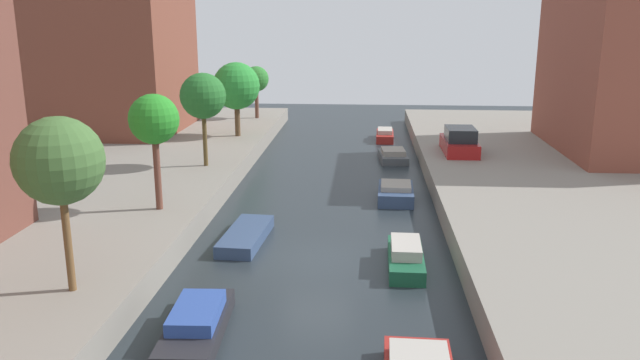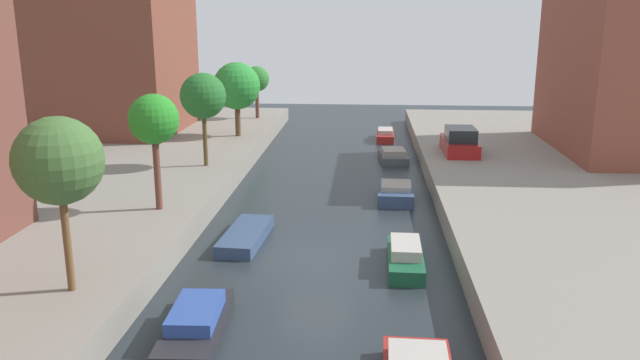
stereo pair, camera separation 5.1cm
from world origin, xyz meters
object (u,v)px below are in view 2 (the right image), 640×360
Objects in this scene: moored_boat_right_3 at (396,193)px; moored_boat_right_4 at (393,156)px; street_tree_3 at (203,96)px; street_tree_2 at (154,121)px; moored_boat_left_3 at (246,236)px; moored_boat_right_5 at (385,135)px; parked_car at (460,142)px; street_tree_1 at (59,161)px; moored_boat_right_2 at (405,257)px; street_tree_4 at (237,86)px; moored_boat_left_2 at (196,324)px; street_tree_5 at (257,79)px.

moored_boat_right_3 is 8.64m from moored_boat_right_4.
street_tree_3 is at bearing 166.49° from moored_boat_right_3.
moored_boat_right_4 is at bearing 54.15° from street_tree_2.
moored_boat_right_5 reaches higher than moored_boat_left_3.
parked_car is (13.86, 4.20, -3.05)m from street_tree_3.
moored_boat_left_3 is at bearing -66.75° from street_tree_3.
street_tree_3 reaches higher than street_tree_2.
moored_boat_right_2 is (9.94, 4.94, -4.45)m from street_tree_1.
street_tree_4 is 15.32m from moored_boat_right_3.
moored_boat_right_4 is at bearing -13.01° from street_tree_4.
street_tree_3 is 1.49× the size of moored_boat_right_4.
street_tree_1 is 1.59× the size of moored_boat_right_3.
moored_boat_right_3 reaches higher than moored_boat_right_4.
moored_boat_left_2 is (3.79, -25.00, -3.90)m from street_tree_4.
street_tree_1 is 1.19× the size of moored_boat_left_2.
moored_boat_right_2 is (6.19, -2.14, 0.14)m from moored_boat_left_3.
street_tree_2 is 1.11× the size of moored_boat_left_2.
street_tree_5 is (0.00, 16.15, -0.71)m from street_tree_3.
moored_boat_right_3 is (6.15, 14.02, 0.01)m from moored_boat_left_2.
street_tree_3 is 16.82m from moored_boat_right_5.
moored_boat_right_2 is at bearing -19.08° from moored_boat_left_3.
street_tree_3 is 1.14× the size of moored_boat_left_2.
moored_boat_right_2 is at bearing -90.02° from moored_boat_right_3.
street_tree_2 is at bearing -90.00° from street_tree_3.
moored_boat_left_2 is at bearing -105.67° from moored_boat_right_4.
street_tree_1 is at bearing -126.54° from moored_boat_right_3.
street_tree_3 reaches higher than moored_boat_right_5.
moored_boat_right_4 is (10.15, 6.25, -4.35)m from street_tree_3.
street_tree_2 is (-0.00, 8.01, -0.16)m from street_tree_1.
moored_boat_left_2 is (3.79, -16.41, -4.31)m from street_tree_3.
street_tree_1 is 8.01m from street_tree_2.
moored_boat_right_2 is (9.94, -3.07, -4.29)m from street_tree_2.
moored_boat_right_2 reaches higher than moored_boat_left_2.
street_tree_5 is at bearing 90.00° from street_tree_4.
moored_boat_left_3 is (3.75, -0.93, -4.43)m from street_tree_2.
moored_boat_right_4 is at bearing -44.28° from street_tree_5.
moored_boat_right_4 is (6.40, 14.98, 0.08)m from moored_boat_left_3.
moored_boat_left_3 is 1.28× the size of moored_boat_right_4.
street_tree_3 reaches higher than street_tree_4.
parked_car is 1.12× the size of moored_boat_right_2.
moored_boat_right_4 is at bearing 151.07° from parked_car.
moored_boat_right_2 is (-3.92, -15.07, -1.24)m from parked_car.
street_tree_1 reaches higher than street_tree_3.
moored_boat_right_2 is at bearing -17.17° from street_tree_2.
street_tree_2 is at bearing -115.35° from moored_boat_right_5.
street_tree_2 is at bearing 166.08° from moored_boat_left_3.
street_tree_4 is 11.44m from moored_boat_right_5.
street_tree_4 is at bearing 90.00° from street_tree_3.
moored_boat_left_3 is (3.75, -8.73, -4.43)m from street_tree_3.
moored_boat_left_3 is (3.75, 7.08, -4.59)m from street_tree_1.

